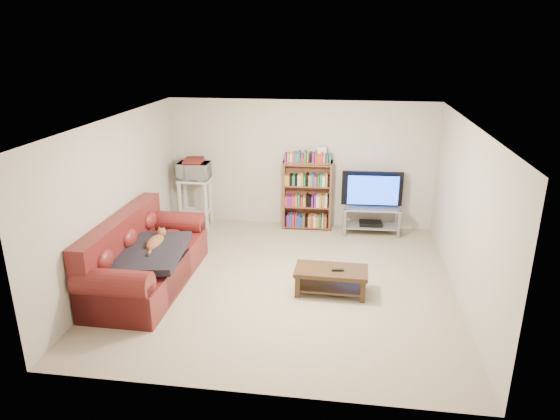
% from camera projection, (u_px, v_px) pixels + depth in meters
% --- Properties ---
extents(floor, '(5.00, 5.00, 0.00)m').
position_uv_depth(floor, '(283.00, 282.00, 7.48)').
color(floor, tan).
rests_on(floor, ground).
extents(ceiling, '(5.00, 5.00, 0.00)m').
position_uv_depth(ceiling, '(283.00, 122.00, 6.69)').
color(ceiling, white).
rests_on(ceiling, ground).
extents(wall_back, '(5.00, 0.00, 5.00)m').
position_uv_depth(wall_back, '(301.00, 164.00, 9.43)').
color(wall_back, beige).
rests_on(wall_back, ground).
extents(wall_front, '(5.00, 0.00, 5.00)m').
position_uv_depth(wall_front, '(248.00, 290.00, 4.75)').
color(wall_front, beige).
rests_on(wall_front, ground).
extents(wall_left, '(0.00, 5.00, 5.00)m').
position_uv_depth(wall_left, '(117.00, 199.00, 7.42)').
color(wall_left, beige).
rests_on(wall_left, ground).
extents(wall_right, '(0.00, 5.00, 5.00)m').
position_uv_depth(wall_right, '(465.00, 214.00, 6.76)').
color(wall_right, beige).
rests_on(wall_right, ground).
extents(sofa, '(1.07, 2.44, 1.04)m').
position_uv_depth(sofa, '(143.00, 262.00, 7.31)').
color(sofa, maroon).
rests_on(sofa, floor).
extents(blanket, '(1.03, 1.28, 0.20)m').
position_uv_depth(blanket, '(149.00, 253.00, 7.05)').
color(blanket, black).
rests_on(blanket, sofa).
extents(cat, '(0.27, 0.66, 0.20)m').
position_uv_depth(cat, '(155.00, 243.00, 7.24)').
color(cat, brown).
rests_on(cat, sofa).
extents(coffee_table, '(1.04, 0.53, 0.37)m').
position_uv_depth(coffee_table, '(331.00, 276.00, 7.09)').
color(coffee_table, '#382413').
rests_on(coffee_table, floor).
extents(remote, '(0.17, 0.07, 0.02)m').
position_uv_depth(remote, '(338.00, 270.00, 6.99)').
color(remote, black).
rests_on(remote, coffee_table).
extents(tv_stand, '(1.06, 0.51, 0.52)m').
position_uv_depth(tv_stand, '(371.00, 215.00, 9.23)').
color(tv_stand, '#999EA3').
rests_on(tv_stand, floor).
extents(television, '(1.12, 0.20, 0.64)m').
position_uv_depth(television, '(373.00, 190.00, 9.07)').
color(television, black).
rests_on(television, tv_stand).
extents(dvd_player, '(0.43, 0.31, 0.06)m').
position_uv_depth(dvd_player, '(370.00, 223.00, 9.29)').
color(dvd_player, black).
rests_on(dvd_player, tv_stand).
extents(bookshelf, '(0.92, 0.30, 1.32)m').
position_uv_depth(bookshelf, '(307.00, 194.00, 9.37)').
color(bookshelf, brown).
rests_on(bookshelf, floor).
extents(shelf_clutter, '(0.67, 0.22, 0.28)m').
position_uv_depth(shelf_clutter, '(313.00, 156.00, 9.13)').
color(shelf_clutter, silver).
rests_on(shelf_clutter, bookshelf).
extents(microwave_stand, '(0.59, 0.43, 0.94)m').
position_uv_depth(microwave_stand, '(195.00, 196.00, 9.52)').
color(microwave_stand, silver).
rests_on(microwave_stand, floor).
extents(microwave, '(0.58, 0.40, 0.32)m').
position_uv_depth(microwave, '(194.00, 171.00, 9.36)').
color(microwave, silver).
rests_on(microwave, microwave_stand).
extents(game_boxes, '(0.34, 0.30, 0.05)m').
position_uv_depth(game_boxes, '(193.00, 161.00, 9.30)').
color(game_boxes, maroon).
rests_on(game_boxes, microwave).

